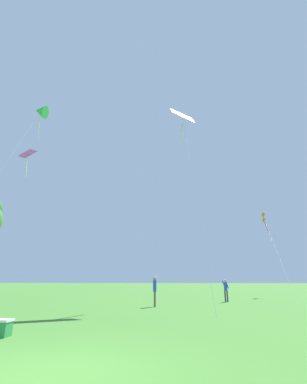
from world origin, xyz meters
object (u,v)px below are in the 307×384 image
person_child_small (226,288)px  kite_red_high (182,122)px  kite_orange_box (264,219)px  person_in_blue_jacket (155,288)px  kite_green_small (40,112)px  kite_pink_low (26,159)px

person_child_small → kite_red_high: bearing=-160.5°
kite_orange_box → person_child_small: 13.00m
kite_orange_box → person_in_blue_jacket: bearing=-129.6°
kite_orange_box → person_child_small: bearing=-124.2°
kite_orange_box → kite_green_small: bearing=-165.4°
kite_red_high → person_child_small: (2.72, 0.97, -13.38)m
kite_green_small → person_child_small: (17.61, -2.86, -17.75)m
kite_orange_box → person_in_blue_jacket: 18.59m
kite_green_small → person_child_small: size_ratio=12.64×
kite_green_small → kite_orange_box: kite_green_small is taller
kite_pink_low → person_in_blue_jacket: (14.43, -8.51, -12.76)m
kite_red_high → person_in_blue_jacket: (-2.11, -3.29, -13.29)m
kite_pink_low → person_in_blue_jacket: bearing=-30.5°
kite_pink_low → person_in_blue_jacket: kite_pink_low is taller
kite_green_small → kite_red_high: bearing=-14.4°
kite_orange_box → person_in_blue_jacket: kite_orange_box is taller
kite_green_small → kite_pink_low: (-1.65, 1.38, -4.89)m
kite_green_small → kite_red_high: size_ratio=1.23×
kite_pink_low → kite_red_high: bearing=-17.5°
kite_orange_box → kite_red_high: kite_red_high is taller
kite_green_small → kite_pink_low: size_ratio=1.26×
person_child_small → person_in_blue_jacket: (-4.84, -4.26, 0.09)m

